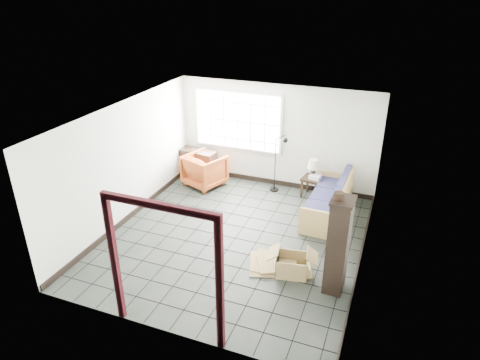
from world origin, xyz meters
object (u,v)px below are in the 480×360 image
at_px(armchair, 205,169).
at_px(tall_shelf, 338,245).
at_px(side_table, 312,181).
at_px(futon_sofa, 331,202).

xyz_separation_m(armchair, tall_shelf, (3.80, -2.90, 0.43)).
distance_m(side_table, tall_shelf, 3.46).
bearing_deg(futon_sofa, tall_shelf, -76.74).
xyz_separation_m(futon_sofa, side_table, (-0.59, 0.76, 0.08)).
distance_m(armchair, side_table, 2.71).
relative_size(side_table, tall_shelf, 0.30).
relative_size(armchair, tall_shelf, 0.52).
xyz_separation_m(futon_sofa, armchair, (-3.29, 0.42, 0.13)).
bearing_deg(armchair, futon_sofa, -166.47).
height_order(futon_sofa, armchair, armchair).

